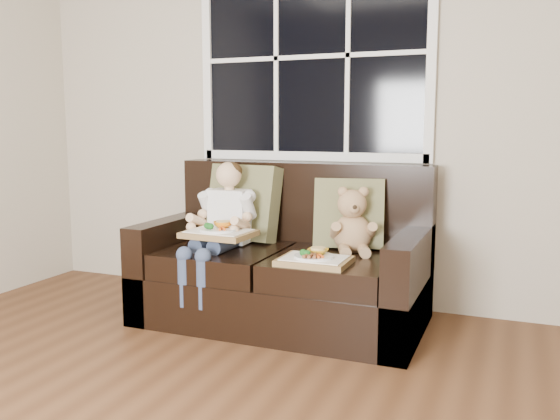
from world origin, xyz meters
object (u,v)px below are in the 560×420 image
at_px(child, 223,218).
at_px(tray_right, 315,259).
at_px(loveseat, 286,270).
at_px(teddy_bear, 352,225).
at_px(tray_left, 219,232).

distance_m(child, tray_right, 0.73).
bearing_deg(loveseat, tray_right, -48.35).
relative_size(loveseat, teddy_bear, 4.15).
bearing_deg(tray_left, teddy_bear, 25.99).
xyz_separation_m(child, teddy_bear, (0.78, 0.16, -0.02)).
bearing_deg(tray_left, child, 112.79).
bearing_deg(tray_left, loveseat, 42.94).
height_order(loveseat, child, child).
bearing_deg(teddy_bear, tray_right, -126.14).
height_order(tray_left, tray_right, tray_left).
height_order(loveseat, tray_left, loveseat).
xyz_separation_m(loveseat, teddy_bear, (0.41, 0.04, 0.30)).
distance_m(loveseat, teddy_bear, 0.51).
distance_m(loveseat, tray_left, 0.50).
xyz_separation_m(teddy_bear, tray_right, (-0.10, -0.38, -0.14)).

